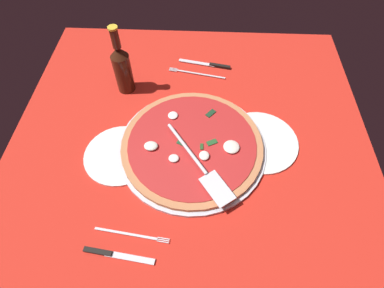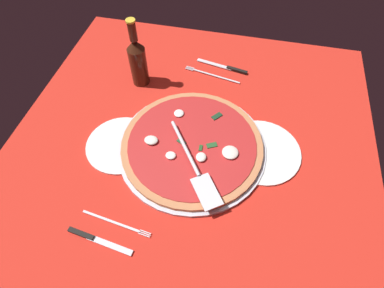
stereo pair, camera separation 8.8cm
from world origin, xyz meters
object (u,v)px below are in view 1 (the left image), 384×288
pizza (192,144)px  beer_bottle (122,68)px  place_setting_far (122,245)px  dinner_plate_right (120,155)px  place_setting_near (203,70)px  pizza_server (199,165)px  dinner_plate_left (259,142)px

pizza → beer_bottle: beer_bottle is taller
place_setting_far → beer_bottle: beer_bottle is taller
dinner_plate_right → place_setting_near: bearing=-121.2°
pizza_server → place_setting_near: size_ratio=1.09×
dinner_plate_left → place_setting_far: bearing=42.2°
pizza → beer_bottle: (23.69, -24.13, 7.37)cm
place_setting_near → place_setting_far: 67.10cm
dinner_plate_left → place_setting_far: 48.55cm
place_setting_near → beer_bottle: size_ratio=0.98×
dinner_plate_left → dinner_plate_right: (41.25, 6.68, 0.00)cm
pizza → place_setting_near: 35.21cm
place_setting_near → beer_bottle: 29.79cm
dinner_plate_left → pizza_server: (17.94, 11.45, 4.07)cm
dinner_plate_left → pizza: bearing=8.7°
dinner_plate_left → place_setting_near: size_ratio=0.97×
pizza_server → dinner_plate_right: bearing=-136.8°
pizza_server → place_setting_far: pizza_server is taller
dinner_plate_right → dinner_plate_left: bearing=-170.8°
dinner_plate_left → pizza_server: bearing=32.5°
pizza → place_setting_far: (15.68, 29.53, -1.80)cm
pizza → place_setting_near: size_ratio=1.76×
pizza_server → place_setting_far: 28.12cm
pizza_server → beer_bottle: bearing=-176.5°
pizza → pizza_server: size_ratio=1.61×
dinner_plate_right → pizza: pizza is taller
pizza → beer_bottle: size_ratio=1.72×
pizza → place_setting_far: bearing=62.0°
place_setting_near → dinner_plate_right: bearing=69.9°
pizza_server → beer_bottle: 41.93cm
beer_bottle → dinner_plate_right: bearing=95.6°
pizza → place_setting_near: pizza is taller
dinner_plate_left → dinner_plate_right: same height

